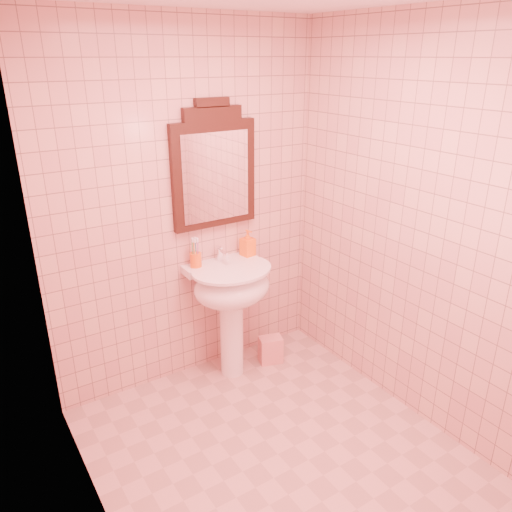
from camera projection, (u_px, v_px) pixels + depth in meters
floor at (278, 454)px, 3.01m from camera, size 2.20×2.20×0.00m
back_wall at (188, 211)px, 3.40m from camera, size 2.00×0.02×2.50m
pedestal_sink at (231, 294)px, 3.54m from camera, size 0.58×0.58×0.86m
faucet at (221, 254)px, 3.55m from camera, size 0.04×0.16×0.11m
mirror at (214, 169)px, 3.38m from camera, size 0.62×0.06×0.87m
toothbrush_cup at (196, 260)px, 3.47m from camera, size 0.08×0.08×0.19m
soap_dispenser at (248, 243)px, 3.65m from camera, size 0.10×0.10×0.20m
towel at (271, 350)px, 3.88m from camera, size 0.20×0.16×0.21m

